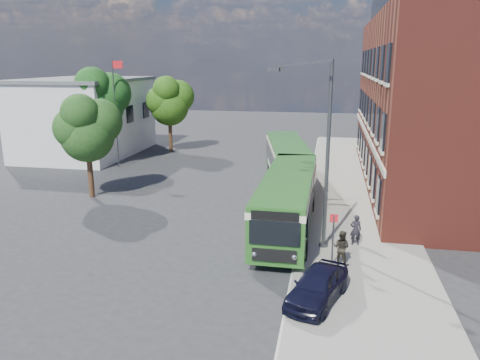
% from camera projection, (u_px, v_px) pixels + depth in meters
% --- Properties ---
extents(ground, '(120.00, 120.00, 0.00)m').
position_uv_depth(ground, '(228.00, 228.00, 25.69)').
color(ground, '#29292C').
rests_on(ground, ground).
extents(pavement, '(6.00, 48.00, 0.15)m').
position_uv_depth(pavement, '(353.00, 194.00, 31.99)').
color(pavement, gray).
rests_on(pavement, ground).
extents(kerb_line, '(0.12, 48.00, 0.01)m').
position_uv_depth(kerb_line, '(308.00, 192.00, 32.57)').
color(kerb_line, beige).
rests_on(kerb_line, ground).
extents(brick_office, '(12.10, 26.00, 14.20)m').
position_uv_depth(brick_office, '(459.00, 89.00, 32.80)').
color(brick_office, maroon).
rests_on(brick_office, ground).
extents(white_building, '(9.40, 13.40, 7.30)m').
position_uv_depth(white_building, '(86.00, 117.00, 45.21)').
color(white_building, silver).
rests_on(white_building, ground).
extents(flagpole, '(0.95, 0.10, 9.00)m').
position_uv_depth(flagpole, '(116.00, 110.00, 39.12)').
color(flagpole, '#3B3D40').
rests_on(flagpole, ground).
extents(street_lamp, '(2.96, 2.38, 9.00)m').
position_uv_depth(street_lamp, '(320.00, 152.00, 21.71)').
color(street_lamp, '#3B3D40').
rests_on(street_lamp, ground).
extents(bus_stop_sign, '(0.35, 0.08, 2.52)m').
position_uv_depth(bus_stop_sign, '(333.00, 237.00, 20.29)').
color(bus_stop_sign, '#3B3D40').
rests_on(bus_stop_sign, ground).
extents(bus_front, '(2.66, 12.05, 3.02)m').
position_uv_depth(bus_front, '(288.00, 197.00, 25.12)').
color(bus_front, '#28601F').
rests_on(bus_front, ground).
extents(bus_rear, '(4.56, 10.84, 3.02)m').
position_uv_depth(bus_rear, '(287.00, 157.00, 35.29)').
color(bus_rear, '#296523').
rests_on(bus_rear, ground).
extents(parked_car, '(2.64, 4.07, 1.29)m').
position_uv_depth(parked_car, '(318.00, 285.00, 17.43)').
color(parked_car, black).
rests_on(parked_car, pavement).
extents(pedestrian_a, '(0.60, 0.43, 1.53)m').
position_uv_depth(pedestrian_a, '(356.00, 230.00, 22.80)').
color(pedestrian_a, black).
rests_on(pedestrian_a, pavement).
extents(pedestrian_b, '(0.93, 0.83, 1.57)m').
position_uv_depth(pedestrian_b, '(341.00, 248.00, 20.58)').
color(pedestrian_b, '#28251D').
rests_on(pedestrian_b, pavement).
extents(tree_left, '(4.10, 3.90, 6.92)m').
position_uv_depth(tree_left, '(87.00, 128.00, 30.35)').
color(tree_left, '#342013').
rests_on(tree_left, ground).
extents(tree_mid, '(5.00, 4.76, 8.45)m').
position_uv_depth(tree_mid, '(99.00, 99.00, 39.91)').
color(tree_mid, '#342013').
rests_on(tree_mid, ground).
extents(tree_right, '(4.46, 4.24, 7.53)m').
position_uv_depth(tree_right, '(170.00, 101.00, 45.94)').
color(tree_right, '#342013').
rests_on(tree_right, ground).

